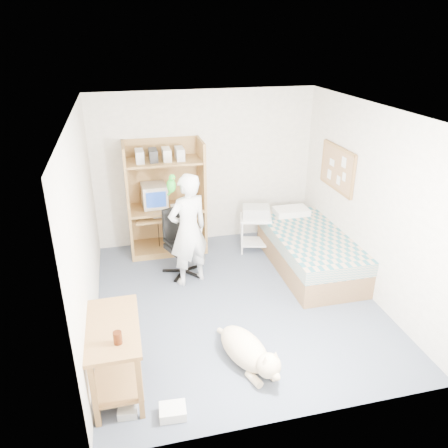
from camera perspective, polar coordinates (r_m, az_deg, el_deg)
The scene contains 21 objects.
floor at distance 5.95m, azimuth 1.59°, elevation -9.97°, with size 4.00×4.00×0.00m, color #434A5A.
wall_back at distance 7.18m, azimuth -2.46°, elevation 7.26°, with size 3.60×0.02×2.50m, color beige.
wall_right at distance 6.04m, azimuth 18.47°, elevation 2.69°, with size 0.02×4.00×2.50m, color beige.
wall_left at distance 5.21m, azimuth -17.76°, elevation -0.68°, with size 0.02×4.00×2.50m, color beige.
ceiling at distance 4.99m, azimuth 1.93°, elevation 14.52°, with size 3.60×4.00×0.02m, color white.
computer_hutch at distance 6.98m, azimuth -7.62°, elevation 2.82°, with size 1.20×0.63×1.80m.
bed at distance 6.70m, azimuth 11.06°, elevation -3.40°, with size 1.02×2.02×0.66m.
side_desk at distance 4.55m, azimuth -14.03°, elevation -15.37°, with size 0.50×1.00×0.75m.
corkboard at distance 6.70m, azimuth 14.59°, elevation 7.04°, with size 0.04×0.94×0.66m.
office_chair at distance 6.46m, azimuth -5.59°, elevation -3.50°, with size 0.56×0.57×0.98m.
person at distance 6.00m, azimuth -4.68°, elevation -0.81°, with size 0.59×0.39×1.62m, color silver.
parrot at distance 5.74m, azimuth -6.89°, elevation 5.15°, with size 0.12×0.20×0.33m.
dog at distance 4.87m, azimuth 3.13°, elevation -16.22°, with size 0.59×1.09×0.42m.
printer_cart at distance 7.05m, azimuth 4.13°, elevation -0.57°, with size 0.58×0.51×0.59m.
printer at distance 6.94m, azimuth 4.20°, elevation 1.59°, with size 0.42×0.32×0.18m, color #ADAEA9.
crt_monitor at distance 6.93m, azimuth -9.08°, elevation 3.71°, with size 0.39×0.42×0.36m.
keyboard at distance 6.89m, azimuth -7.37°, elevation 1.20°, with size 0.45×0.16×0.03m, color beige.
pencil_cup at distance 6.94m, azimuth -4.81°, elevation 2.81°, with size 0.08×0.08×0.12m, color gold.
drink_glass at distance 4.14m, azimuth -13.72°, elevation -14.24°, with size 0.08×0.08×0.12m, color #3B1809.
floor_box_a at distance 4.49m, azimuth -6.71°, elevation -23.15°, with size 0.25×0.20×0.10m, color white.
floor_box_b at distance 4.59m, azimuth -12.43°, elevation -22.50°, with size 0.18×0.22×0.08m, color #ACACA7.
Camera 1 is at (-1.31, -4.74, 3.34)m, focal length 35.00 mm.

